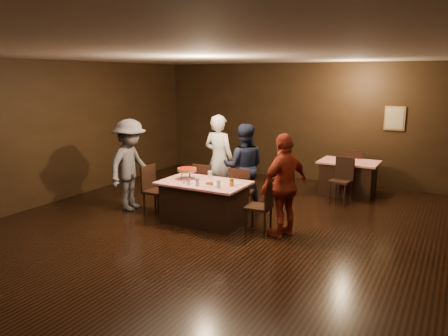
{
  "coord_description": "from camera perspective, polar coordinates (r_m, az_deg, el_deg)",
  "views": [
    {
      "loc": [
        3.59,
        -5.88,
        2.67
      ],
      "look_at": [
        -0.2,
        1.05,
        1.0
      ],
      "focal_mm": 35.0,
      "sensor_mm": 36.0,
      "label": 1
    }
  ],
  "objects": [
    {
      "name": "room",
      "position": [
        6.91,
        -2.72,
        7.52
      ],
      "size": [
        10.0,
        10.04,
        3.02
      ],
      "color": "black",
      "rests_on": "ground"
    },
    {
      "name": "main_table",
      "position": [
        8.09,
        -2.61,
        -4.47
      ],
      "size": [
        1.6,
        1.0,
        0.77
      ],
      "primitive_type": "cube",
      "color": "#A80B0F",
      "rests_on": "ground"
    },
    {
      "name": "back_table",
      "position": [
        10.4,
        15.91,
        -1.22
      ],
      "size": [
        1.3,
        0.9,
        0.77
      ],
      "primitive_type": "cube",
      "color": "red",
      "rests_on": "ground"
    },
    {
      "name": "chair_far_left",
      "position": [
        8.88,
        -2.32,
        -2.37
      ],
      "size": [
        0.42,
        0.42,
        0.95
      ],
      "primitive_type": "cube",
      "rotation": [
        0.0,
        0.0,
        3.14
      ],
      "color": "black",
      "rests_on": "ground"
    },
    {
      "name": "chair_far_right",
      "position": [
        8.51,
        2.31,
        -3.01
      ],
      "size": [
        0.5,
        0.5,
        0.95
      ],
      "primitive_type": "cube",
      "rotation": [
        0.0,
        0.0,
        3.34
      ],
      "color": "black",
      "rests_on": "ground"
    },
    {
      "name": "chair_end_left",
      "position": [
        8.67,
        -8.86,
        -2.87
      ],
      "size": [
        0.43,
        0.43,
        0.95
      ],
      "primitive_type": "cube",
      "rotation": [
        0.0,
        0.0,
        1.54
      ],
      "color": "black",
      "rests_on": "ground"
    },
    {
      "name": "chair_end_right",
      "position": [
        7.57,
        4.54,
        -4.94
      ],
      "size": [
        0.46,
        0.46,
        0.95
      ],
      "primitive_type": "cube",
      "rotation": [
        0.0,
        0.0,
        -1.48
      ],
      "color": "black",
      "rests_on": "ground"
    },
    {
      "name": "chair_back_near",
      "position": [
        9.71,
        15.01,
        -1.53
      ],
      "size": [
        0.48,
        0.48,
        0.95
      ],
      "primitive_type": "cube",
      "rotation": [
        0.0,
        0.0,
        -0.15
      ],
      "color": "black",
      "rests_on": "ground"
    },
    {
      "name": "chair_back_far",
      "position": [
        10.95,
        16.65,
        -0.13
      ],
      "size": [
        0.43,
        0.43,
        0.95
      ],
      "primitive_type": "cube",
      "rotation": [
        0.0,
        0.0,
        3.17
      ],
      "color": "black",
      "rests_on": "ground"
    },
    {
      "name": "diner_white_jacket",
      "position": [
        9.22,
        -0.67,
        1.16
      ],
      "size": [
        0.72,
        0.5,
        1.89
      ],
      "primitive_type": "imported",
      "rotation": [
        0.0,
        0.0,
        3.07
      ],
      "color": "silver",
      "rests_on": "ground"
    },
    {
      "name": "diner_navy_hoodie",
      "position": [
        8.81,
        2.6,
        0.15
      ],
      "size": [
        1.04,
        0.94,
        1.74
      ],
      "primitive_type": "imported",
      "rotation": [
        0.0,
        0.0,
        3.54
      ],
      "color": "#151C31",
      "rests_on": "ground"
    },
    {
      "name": "diner_grey_knit",
      "position": [
        8.95,
        -12.15,
        0.39
      ],
      "size": [
        0.78,
        1.24,
        1.84
      ],
      "primitive_type": "imported",
      "rotation": [
        0.0,
        0.0,
        1.65
      ],
      "color": "#56555A",
      "rests_on": "ground"
    },
    {
      "name": "diner_red_shirt",
      "position": [
        7.35,
        7.93,
        -2.27
      ],
      "size": [
        0.78,
        1.11,
        1.76
      ],
      "primitive_type": "imported",
      "rotation": [
        0.0,
        0.0,
        -1.95
      ],
      "color": "maroon",
      "rests_on": "ground"
    },
    {
      "name": "pizza_stand",
      "position": [
        8.2,
        -4.86,
        -0.2
      ],
      "size": [
        0.38,
        0.38,
        0.22
      ],
      "color": "black",
      "rests_on": "main_table"
    },
    {
      "name": "plate_with_slice",
      "position": [
        7.71,
        -1.75,
        -2.13
      ],
      "size": [
        0.25,
        0.25,
        0.06
      ],
      "color": "white",
      "rests_on": "main_table"
    },
    {
      "name": "plate_empty",
      "position": [
        7.85,
        1.37,
        -2.0
      ],
      "size": [
        0.25,
        0.25,
        0.01
      ],
      "primitive_type": "cylinder",
      "color": "white",
      "rests_on": "main_table"
    },
    {
      "name": "glass_front_left",
      "position": [
        7.7,
        -3.48,
        -1.82
      ],
      "size": [
        0.08,
        0.08,
        0.14
      ],
      "primitive_type": "cylinder",
      "color": "silver",
      "rests_on": "main_table"
    },
    {
      "name": "glass_front_right",
      "position": [
        7.54,
        -0.7,
        -2.09
      ],
      "size": [
        0.08,
        0.08,
        0.14
      ],
      "primitive_type": "cylinder",
      "color": "silver",
      "rests_on": "main_table"
    },
    {
      "name": "glass_amber",
      "position": [
        7.64,
        1.01,
        -1.91
      ],
      "size": [
        0.08,
        0.08,
        0.14
      ],
      "primitive_type": "cylinder",
      "color": "#BF7F26",
      "rests_on": "main_table"
    },
    {
      "name": "glass_back",
      "position": [
        8.25,
        -1.86,
        -0.88
      ],
      "size": [
        0.08,
        0.08,
        0.14
      ],
      "primitive_type": "cylinder",
      "color": "silver",
      "rests_on": "main_table"
    },
    {
      "name": "condiments",
      "position": [
        7.84,
        -4.84,
        -1.75
      ],
      "size": [
        0.17,
        0.1,
        0.09
      ],
      "color": "silver",
      "rests_on": "main_table"
    },
    {
      "name": "napkin_center",
      "position": [
        7.84,
        -0.76,
        -2.05
      ],
      "size": [
        0.19,
        0.19,
        0.01
      ],
      "primitive_type": "cube",
      "rotation": [
        0.0,
        0.0,
        0.21
      ],
      "color": "white",
      "rests_on": "main_table"
    },
    {
      "name": "napkin_left",
      "position": [
        8.02,
        -3.74,
        -1.75
      ],
      "size": [
        0.21,
        0.21,
        0.01
      ],
      "primitive_type": "cube",
      "rotation": [
        0.0,
        0.0,
        -0.35
      ],
      "color": "white",
      "rests_on": "main_table"
    }
  ]
}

